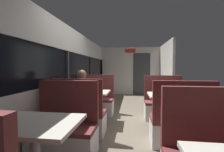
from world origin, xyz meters
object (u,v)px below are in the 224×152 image
(bench_near_window_facing_entry, at_px, (64,133))
(dining_table_rear_aisle, at_px, (170,99))
(dining_table_mid_window, at_px, (90,96))
(bench_mid_window_facing_entry, at_px, (96,102))
(dining_table_near_window, at_px, (35,131))
(seated_passenger, at_px, (81,106))
(bench_rear_aisle_facing_entry, at_px, (164,106))
(bench_mid_window_facing_end, at_px, (80,118))
(bench_rear_aisle_facing_end, at_px, (180,126))

(bench_near_window_facing_entry, relative_size, dining_table_rear_aisle, 1.22)
(dining_table_mid_window, distance_m, bench_mid_window_facing_entry, 0.77)
(dining_table_near_window, xyz_separation_m, seated_passenger, (0.00, 1.47, -0.10))
(dining_table_mid_window, relative_size, bench_mid_window_facing_entry, 0.82)
(bench_mid_window_facing_entry, xyz_separation_m, bench_rear_aisle_facing_entry, (1.79, -0.20, 0.00))
(dining_table_near_window, height_order, bench_rear_aisle_facing_entry, bench_rear_aisle_facing_entry)
(bench_mid_window_facing_entry, xyz_separation_m, seated_passenger, (0.00, -1.33, 0.21))
(dining_table_near_window, distance_m, bench_mid_window_facing_end, 1.44)
(dining_table_rear_aisle, bearing_deg, seated_passenger, -166.58)
(bench_mid_window_facing_end, height_order, dining_table_rear_aisle, bench_mid_window_facing_end)
(bench_rear_aisle_facing_entry, bearing_deg, bench_mid_window_facing_entry, 173.62)
(bench_rear_aisle_facing_end, bearing_deg, bench_rear_aisle_facing_entry, 90.00)
(dining_table_rear_aisle, bearing_deg, dining_table_mid_window, 173.62)
(dining_table_mid_window, bearing_deg, seated_passenger, -90.00)
(dining_table_mid_window, relative_size, bench_rear_aisle_facing_end, 0.82)
(bench_mid_window_facing_entry, distance_m, seated_passenger, 1.34)
(bench_near_window_facing_entry, bearing_deg, bench_mid_window_facing_end, 90.00)
(dining_table_mid_window, height_order, seated_passenger, seated_passenger)
(bench_mid_window_facing_end, bearing_deg, dining_table_near_window, -90.00)
(dining_table_mid_window, relative_size, dining_table_rear_aisle, 1.00)
(bench_rear_aisle_facing_end, bearing_deg, bench_near_window_facing_entry, -164.32)
(dining_table_near_window, height_order, bench_near_window_facing_entry, bench_near_window_facing_entry)
(bench_mid_window_facing_entry, height_order, dining_table_rear_aisle, bench_mid_window_facing_entry)
(dining_table_near_window, relative_size, bench_near_window_facing_entry, 0.82)
(bench_near_window_facing_entry, relative_size, bench_rear_aisle_facing_entry, 1.00)
(bench_near_window_facing_entry, height_order, bench_mid_window_facing_end, same)
(dining_table_rear_aisle, distance_m, seated_passenger, 1.84)
(dining_table_mid_window, bearing_deg, dining_table_near_window, -90.00)
(bench_mid_window_facing_end, bearing_deg, bench_mid_window_facing_entry, 90.00)
(dining_table_near_window, height_order, dining_table_mid_window, same)
(bench_rear_aisle_facing_end, relative_size, bench_rear_aisle_facing_entry, 1.00)
(bench_mid_window_facing_end, relative_size, bench_mid_window_facing_entry, 1.00)
(bench_rear_aisle_facing_entry, bearing_deg, bench_near_window_facing_entry, -133.27)
(seated_passenger, bearing_deg, dining_table_near_window, -90.00)
(bench_mid_window_facing_end, distance_m, bench_rear_aisle_facing_entry, 2.15)
(seated_passenger, bearing_deg, bench_rear_aisle_facing_end, -8.65)
(bench_mid_window_facing_entry, distance_m, bench_rear_aisle_facing_entry, 1.80)
(bench_mid_window_facing_entry, height_order, bench_rear_aisle_facing_end, same)
(dining_table_near_window, bearing_deg, bench_near_window_facing_entry, 90.00)
(bench_near_window_facing_entry, bearing_deg, dining_table_rear_aisle, 33.88)
(seated_passenger, bearing_deg, bench_mid_window_facing_end, -90.00)
(bench_near_window_facing_entry, xyz_separation_m, bench_rear_aisle_facing_entry, (1.79, 1.90, 0.00))
(dining_table_near_window, xyz_separation_m, dining_table_mid_window, (0.00, 2.10, 0.00))
(bench_mid_window_facing_entry, bearing_deg, seated_passenger, -90.00)
(dining_table_near_window, xyz_separation_m, bench_rear_aisle_facing_end, (1.79, 1.20, -0.31))
(dining_table_rear_aisle, bearing_deg, bench_mid_window_facing_entry, 153.32)
(dining_table_rear_aisle, bearing_deg, bench_rear_aisle_facing_entry, 90.00)
(bench_rear_aisle_facing_entry, bearing_deg, bench_mid_window_facing_end, -146.19)
(bench_rear_aisle_facing_entry, relative_size, seated_passenger, 0.87)
(bench_near_window_facing_entry, height_order, seated_passenger, seated_passenger)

